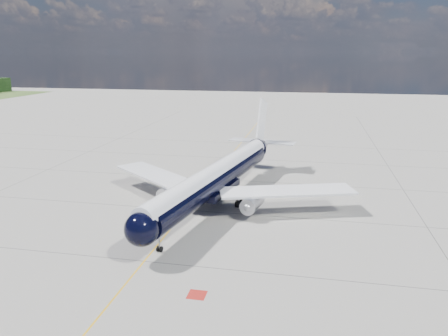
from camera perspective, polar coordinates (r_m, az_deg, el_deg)
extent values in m
plane|color=gray|center=(76.89, -0.81, -0.41)|extent=(320.00, 320.00, 0.00)
cube|color=#E4A30C|center=(72.20, -1.65, -1.44)|extent=(0.16, 160.00, 0.01)
cube|color=maroon|center=(39.32, -3.56, -16.20)|extent=(1.60, 1.60, 0.01)
cylinder|color=black|center=(58.26, -1.18, -1.56)|extent=(9.63, 34.40, 3.44)
sphere|color=black|center=(43.17, -10.70, -7.85)|extent=(4.00, 4.00, 3.44)
cone|color=black|center=(77.53, 4.99, 2.96)|extent=(4.53, 6.85, 3.44)
cylinder|color=white|center=(58.03, -1.18, -0.74)|extent=(9.21, 36.04, 2.68)
cube|color=black|center=(42.84, -10.86, -7.32)|extent=(2.33, 1.46, 0.50)
cube|color=white|center=(63.80, -8.56, -1.02)|extent=(16.40, 14.34, 0.29)
cube|color=white|center=(56.89, 8.21, -2.98)|extent=(17.91, 9.53, 0.29)
cube|color=black|center=(58.63, -1.17, -2.74)|extent=(5.38, 9.58, 0.90)
cylinder|color=#ACACB4|center=(59.74, -7.05, -3.11)|extent=(2.75, 4.46, 2.02)
cylinder|color=#ACACB4|center=(55.26, 3.73, -4.54)|extent=(2.75, 4.46, 2.02)
sphere|color=gray|center=(58.18, -7.95, -3.64)|extent=(1.16, 1.16, 0.99)
sphere|color=gray|center=(53.56, 3.09, -5.17)|extent=(1.16, 1.16, 0.99)
cube|color=white|center=(59.69, -6.99, -2.44)|extent=(0.72, 2.88, 0.99)
cube|color=white|center=(55.20, 3.80, -3.81)|extent=(0.72, 2.88, 0.99)
cube|color=white|center=(76.29, 4.96, 6.28)|extent=(1.33, 5.69, 7.71)
cube|color=white|center=(77.39, 5.00, 3.48)|extent=(12.08, 4.98, 0.20)
cylinder|color=gray|center=(46.68, -8.44, -9.52)|extent=(0.19, 0.19, 1.90)
cylinder|color=black|center=(47.11, -8.60, -10.38)|extent=(0.28, 0.65, 0.63)
cylinder|color=black|center=(46.94, -8.21, -10.46)|extent=(0.28, 0.65, 0.63)
cylinder|color=gray|center=(61.34, -3.16, -3.25)|extent=(0.27, 0.27, 1.72)
cylinder|color=gray|center=(59.23, 1.93, -3.90)|extent=(0.27, 0.27, 1.72)
cylinder|color=black|center=(61.14, -3.35, -4.02)|extent=(0.58, 1.05, 0.99)
cylinder|color=black|center=(62.00, -2.95, -3.75)|extent=(0.58, 1.05, 0.99)
cylinder|color=black|center=(59.03, 1.76, -4.71)|extent=(0.58, 1.05, 0.99)
cylinder|color=black|center=(59.91, 2.09, -4.41)|extent=(0.58, 1.05, 0.99)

